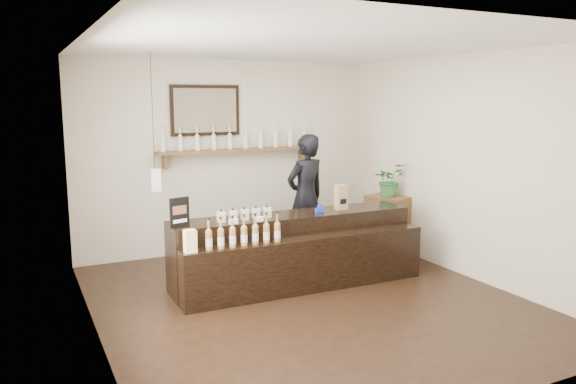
% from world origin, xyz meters
% --- Properties ---
extents(ground, '(5.00, 5.00, 0.00)m').
position_xyz_m(ground, '(0.00, 0.00, 0.00)').
color(ground, black).
rests_on(ground, ground).
extents(room_shell, '(5.00, 5.00, 5.00)m').
position_xyz_m(room_shell, '(0.00, 0.00, 1.70)').
color(room_shell, beige).
rests_on(room_shell, ground).
extents(back_wall_decor, '(2.66, 0.96, 1.69)m').
position_xyz_m(back_wall_decor, '(-0.16, 2.37, 1.76)').
color(back_wall_decor, brown).
rests_on(back_wall_decor, ground).
extents(counter, '(3.06, 0.86, 1.00)m').
position_xyz_m(counter, '(0.16, 0.59, 0.40)').
color(counter, black).
rests_on(counter, ground).
extents(promo_sign, '(0.23, 0.08, 0.33)m').
position_xyz_m(promo_sign, '(-1.27, 0.61, 1.02)').
color(promo_sign, black).
rests_on(promo_sign, counter).
extents(paper_bag, '(0.15, 0.11, 0.32)m').
position_xyz_m(paper_bag, '(0.83, 0.67, 1.01)').
color(paper_bag, olive).
rests_on(paper_bag, counter).
extents(tape_dispenser, '(0.12, 0.05, 0.10)m').
position_xyz_m(tape_dispenser, '(0.51, 0.65, 0.89)').
color(tape_dispenser, '#1C37C7').
rests_on(tape_dispenser, counter).
extents(side_cabinet, '(0.59, 0.69, 0.85)m').
position_xyz_m(side_cabinet, '(2.00, 1.25, 0.42)').
color(side_cabinet, brown).
rests_on(side_cabinet, ground).
extents(potted_plant, '(0.53, 0.49, 0.48)m').
position_xyz_m(potted_plant, '(2.00, 1.25, 1.09)').
color(potted_plant, '#2C7033').
rests_on(potted_plant, side_cabinet).
extents(shopkeeper, '(0.82, 0.63, 1.99)m').
position_xyz_m(shopkeeper, '(0.79, 1.55, 1.00)').
color(shopkeeper, black).
rests_on(shopkeeper, ground).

